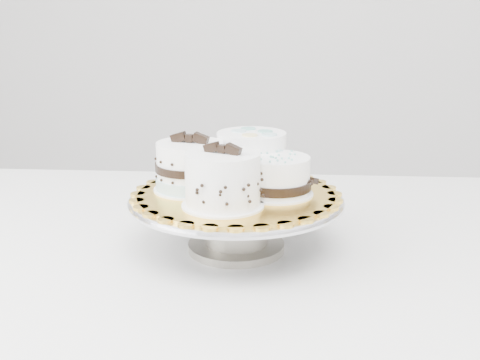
% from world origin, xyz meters
% --- Properties ---
extents(table, '(1.40, 1.04, 0.75)m').
position_xyz_m(table, '(0.07, 0.27, 0.68)').
color(table, white).
rests_on(table, floor).
extents(cake_stand, '(0.33, 0.33, 0.09)m').
position_xyz_m(cake_stand, '(0.07, 0.24, 0.81)').
color(cake_stand, gray).
rests_on(cake_stand, table).
extents(cake_board, '(0.40, 0.40, 0.00)m').
position_xyz_m(cake_board, '(0.07, 0.24, 0.84)').
color(cake_board, gold).
rests_on(cake_board, cake_stand).
extents(cake_swirl, '(0.13, 0.13, 0.09)m').
position_xyz_m(cake_swirl, '(0.06, 0.17, 0.88)').
color(cake_swirl, white).
rests_on(cake_swirl, cake_board).
extents(cake_banded, '(0.12, 0.12, 0.09)m').
position_xyz_m(cake_banded, '(-0.01, 0.24, 0.88)').
color(cake_banded, white).
rests_on(cake_banded, cake_board).
extents(cake_dots, '(0.13, 0.13, 0.08)m').
position_xyz_m(cake_dots, '(0.08, 0.31, 0.88)').
color(cake_dots, white).
rests_on(cake_dots, cake_board).
extents(cake_ribbon, '(0.13, 0.13, 0.06)m').
position_xyz_m(cake_ribbon, '(0.13, 0.25, 0.87)').
color(cake_ribbon, white).
rests_on(cake_ribbon, cake_board).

